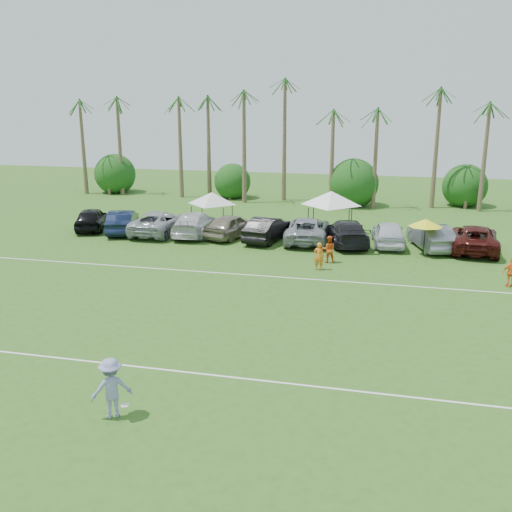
# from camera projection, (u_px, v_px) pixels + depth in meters

# --- Properties ---
(ground) EXTENTS (120.00, 120.00, 0.00)m
(ground) POSITION_uv_depth(u_px,v_px,m) (96.00, 391.00, 19.21)
(ground) COLOR #2F5A1B
(ground) RESTS_ON ground
(field_lines) EXTENTS (80.00, 12.10, 0.01)m
(field_lines) POSITION_uv_depth(u_px,v_px,m) (180.00, 309.00, 26.72)
(field_lines) COLOR white
(field_lines) RESTS_ON ground
(palm_tree_0) EXTENTS (2.40, 2.40, 8.90)m
(palm_tree_0) POSITION_uv_depth(u_px,v_px,m) (77.00, 120.00, 57.75)
(palm_tree_0) COLOR brown
(palm_tree_0) RESTS_ON ground
(palm_tree_1) EXTENTS (2.40, 2.40, 9.90)m
(palm_tree_1) POSITION_uv_depth(u_px,v_px,m) (122.00, 112.00, 56.42)
(palm_tree_1) COLOR brown
(palm_tree_1) RESTS_ON ground
(palm_tree_2) EXTENTS (2.40, 2.40, 10.90)m
(palm_tree_2) POSITION_uv_depth(u_px,v_px,m) (169.00, 103.00, 55.09)
(palm_tree_2) COLOR brown
(palm_tree_2) RESTS_ON ground
(palm_tree_3) EXTENTS (2.40, 2.40, 11.90)m
(palm_tree_3) POSITION_uv_depth(u_px,v_px,m) (209.00, 94.00, 53.98)
(palm_tree_3) COLOR brown
(palm_tree_3) RESTS_ON ground
(palm_tree_4) EXTENTS (2.40, 2.40, 8.90)m
(palm_tree_4) POSITION_uv_depth(u_px,v_px,m) (250.00, 122.00, 53.78)
(palm_tree_4) COLOR brown
(palm_tree_4) RESTS_ON ground
(palm_tree_5) EXTENTS (2.40, 2.40, 9.90)m
(palm_tree_5) POSITION_uv_depth(u_px,v_px,m) (291.00, 113.00, 52.67)
(palm_tree_5) COLOR brown
(palm_tree_5) RESTS_ON ground
(palm_tree_6) EXTENTS (2.40, 2.40, 10.90)m
(palm_tree_6) POSITION_uv_depth(u_px,v_px,m) (335.00, 103.00, 51.56)
(palm_tree_6) COLOR brown
(palm_tree_6) RESTS_ON ground
(palm_tree_7) EXTENTS (2.40, 2.40, 11.90)m
(palm_tree_7) POSITION_uv_depth(u_px,v_px,m) (381.00, 93.00, 50.45)
(palm_tree_7) COLOR brown
(palm_tree_7) RESTS_ON ground
(palm_tree_8) EXTENTS (2.40, 2.40, 8.90)m
(palm_tree_8) POSITION_uv_depth(u_px,v_px,m) (437.00, 124.00, 50.04)
(palm_tree_8) COLOR brown
(palm_tree_8) RESTS_ON ground
(palm_tree_9) EXTENTS (2.40, 2.40, 9.90)m
(palm_tree_9) POSITION_uv_depth(u_px,v_px,m) (499.00, 114.00, 48.70)
(palm_tree_9) COLOR brown
(palm_tree_9) RESTS_ON ground
(bush_tree_0) EXTENTS (4.00, 4.00, 4.00)m
(bush_tree_0) POSITION_uv_depth(u_px,v_px,m) (113.00, 176.00, 59.53)
(bush_tree_0) COLOR brown
(bush_tree_0) RESTS_ON ground
(bush_tree_1) EXTENTS (4.00, 4.00, 4.00)m
(bush_tree_1) POSITION_uv_depth(u_px,v_px,m) (233.00, 180.00, 56.67)
(bush_tree_1) COLOR brown
(bush_tree_1) RESTS_ON ground
(bush_tree_2) EXTENTS (4.00, 4.00, 4.00)m
(bush_tree_2) POSITION_uv_depth(u_px,v_px,m) (354.00, 184.00, 54.02)
(bush_tree_2) COLOR brown
(bush_tree_2) RESTS_ON ground
(bush_tree_3) EXTENTS (4.00, 4.00, 4.00)m
(bush_tree_3) POSITION_uv_depth(u_px,v_px,m) (466.00, 187.00, 51.82)
(bush_tree_3) COLOR brown
(bush_tree_3) RESTS_ON ground
(sideline_player_a) EXTENTS (0.59, 0.39, 1.62)m
(sideline_player_a) POSITION_uv_depth(u_px,v_px,m) (319.00, 256.00, 32.74)
(sideline_player_a) COLOR orange
(sideline_player_a) RESTS_ON ground
(sideline_player_b) EXTENTS (0.90, 0.76, 1.65)m
(sideline_player_b) POSITION_uv_depth(u_px,v_px,m) (329.00, 249.00, 34.22)
(sideline_player_b) COLOR #D95518
(sideline_player_b) RESTS_ON ground
(sideline_player_c) EXTENTS (0.98, 0.52, 1.59)m
(sideline_player_c) POSITION_uv_depth(u_px,v_px,m) (512.00, 272.00, 29.71)
(sideline_player_c) COLOR orange
(sideline_player_c) RESTS_ON ground
(canopy_tent_left) EXTENTS (3.87, 3.87, 3.14)m
(canopy_tent_left) POSITION_uv_depth(u_px,v_px,m) (212.00, 192.00, 43.35)
(canopy_tent_left) COLOR black
(canopy_tent_left) RESTS_ON ground
(canopy_tent_right) EXTENTS (4.45, 4.45, 3.61)m
(canopy_tent_right) POSITION_uv_depth(u_px,v_px,m) (331.00, 191.00, 41.33)
(canopy_tent_right) COLOR black
(canopy_tent_right) RESTS_ON ground
(market_umbrella) EXTENTS (2.09, 2.09, 2.33)m
(market_umbrella) POSITION_uv_depth(u_px,v_px,m) (426.00, 223.00, 35.49)
(market_umbrella) COLOR black
(market_umbrella) RESTS_ON ground
(frisbee_player) EXTENTS (1.44, 1.30, 1.94)m
(frisbee_player) POSITION_uv_depth(u_px,v_px,m) (111.00, 388.00, 17.43)
(frisbee_player) COLOR #858ABD
(frisbee_player) RESTS_ON ground
(parked_car_0) EXTENTS (3.49, 5.32, 1.68)m
(parked_car_0) POSITION_uv_depth(u_px,v_px,m) (92.00, 219.00, 42.95)
(parked_car_0) COLOR black
(parked_car_0) RESTS_ON ground
(parked_car_1) EXTENTS (3.25, 5.41, 1.68)m
(parked_car_1) POSITION_uv_depth(u_px,v_px,m) (123.00, 221.00, 41.97)
(parked_car_1) COLOR #0F1832
(parked_car_1) RESTS_ON ground
(parked_car_2) EXTENTS (2.85, 6.09, 1.68)m
(parked_car_2) POSITION_uv_depth(u_px,v_px,m) (159.00, 222.00, 41.61)
(parked_car_2) COLOR #9DA1A7
(parked_car_2) RESTS_ON ground
(parked_car_3) EXTENTS (2.68, 5.93, 1.68)m
(parked_car_3) POSITION_uv_depth(u_px,v_px,m) (195.00, 224.00, 41.16)
(parked_car_3) COLOR silver
(parked_car_3) RESTS_ON ground
(parked_car_4) EXTENTS (3.32, 5.31, 1.68)m
(parked_car_4) POSITION_uv_depth(u_px,v_px,m) (231.00, 226.00, 40.53)
(parked_car_4) COLOR gray
(parked_car_4) RESTS_ON ground
(parked_car_5) EXTENTS (2.64, 5.34, 1.68)m
(parked_car_5) POSITION_uv_depth(u_px,v_px,m) (267.00, 229.00, 39.53)
(parked_car_5) COLOR black
(parked_car_5) RESTS_ON ground
(parked_car_6) EXTENTS (3.20, 6.24, 1.68)m
(parked_car_6) POSITION_uv_depth(u_px,v_px,m) (307.00, 230.00, 39.32)
(parked_car_6) COLOR gray
(parked_car_6) RESTS_ON ground
(parked_car_7) EXTENTS (3.69, 6.20, 1.68)m
(parked_car_7) POSITION_uv_depth(u_px,v_px,m) (347.00, 232.00, 38.55)
(parked_car_7) COLOR black
(parked_car_7) RESTS_ON ground
(parked_car_8) EXTENTS (2.47, 5.12, 1.68)m
(parked_car_8) POSITION_uv_depth(u_px,v_px,m) (388.00, 233.00, 38.20)
(parked_car_8) COLOR silver
(parked_car_8) RESTS_ON ground
(parked_car_9) EXTENTS (3.13, 5.41, 1.68)m
(parked_car_9) POSITION_uv_depth(u_px,v_px,m) (431.00, 236.00, 37.36)
(parked_car_9) COLOR slate
(parked_car_9) RESTS_ON ground
(parked_car_10) EXTENTS (3.33, 6.29, 1.68)m
(parked_car_10) POSITION_uv_depth(u_px,v_px,m) (475.00, 238.00, 36.85)
(parked_car_10) COLOR #43110E
(parked_car_10) RESTS_ON ground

